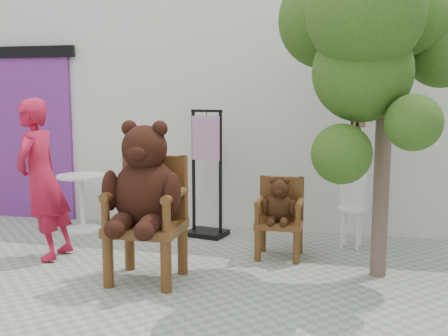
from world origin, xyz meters
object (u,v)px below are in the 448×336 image
chair_big (146,192)px  cafe_table (82,196)px  chair_small (280,209)px  tree (375,33)px  person (42,180)px  stool_bucket (353,190)px  display_stand (207,188)px

chair_big → cafe_table: size_ratio=2.08×
chair_big → chair_small: bearing=41.3°
chair_small → tree: 1.97m
chair_small → person: person is taller
person → stool_bucket: person is taller
cafe_table → tree: bearing=-15.2°
display_stand → cafe_table: bearing=-163.3°
person → display_stand: person is taller
tree → chair_small: bearing=155.4°
chair_big → stool_bucket: size_ratio=1.01×
chair_big → tree: size_ratio=0.51×
chair_big → display_stand: 1.62m
tree → cafe_table: bearing=164.8°
cafe_table → stool_bucket: stool_bucket is taller
display_stand → tree: size_ratio=0.53×
display_stand → tree: (1.81, -1.02, 1.64)m
cafe_table → display_stand: size_ratio=0.47×
stool_bucket → chair_big: bearing=-141.0°
display_stand → stool_bucket: 1.69m
person → display_stand: bearing=129.1°
chair_small → tree: size_ratio=0.29×
stool_bucket → tree: bearing=-82.3°
chair_small → stool_bucket: (0.74, 0.53, 0.14)m
chair_small → display_stand: bearing=146.5°
cafe_table → display_stand: bearing=3.7°
person → cafe_table: size_ratio=2.33×
cafe_table → chair_big: bearing=-46.4°
chair_small → tree: bearing=-24.6°
chair_big → display_stand: (0.15, 1.59, -0.23)m
person → cafe_table: 1.16m
chair_big → display_stand: bearing=84.5°
display_stand → person: bearing=-127.4°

